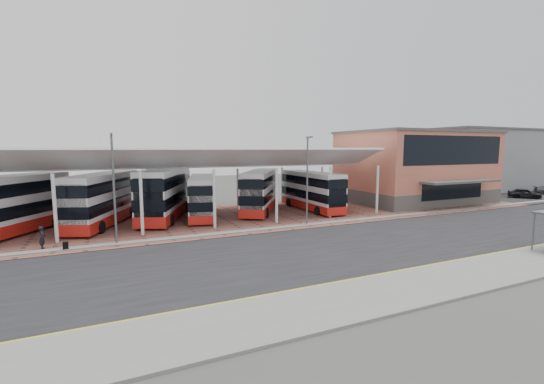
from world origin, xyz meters
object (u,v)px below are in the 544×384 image
object	(u,v)px
bus_2	(166,194)
bus_5	(312,191)
carpark_car_a	(525,193)
pedestrian	(42,238)
bus_1	(103,199)
bus_3	(202,197)
bus_0	(5,207)
terminal	(415,166)
bus_4	(260,191)

from	to	relation	value
bus_2	bus_5	bearing A→B (deg)	15.54
carpark_car_a	pedestrian	bearing A→B (deg)	143.02
bus_1	bus_3	size ratio (longest dim) A/B	1.12
bus_0	bus_5	world-z (taller)	bus_0
bus_3	bus_2	bearing A→B (deg)	-178.69
bus_0	terminal	bearing A→B (deg)	33.63
bus_3	bus_5	bearing A→B (deg)	10.64
bus_5	bus_4	bearing A→B (deg)	167.11
bus_0	carpark_car_a	distance (m)	60.85
bus_4	pedestrian	xyz separation A→B (m)	(-19.67, -7.72, -1.44)
terminal	bus_3	size ratio (longest dim) A/B	1.79
terminal	bus_4	bearing A→B (deg)	177.89
bus_2	carpark_car_a	xyz separation A→B (m)	(48.05, -6.01, -1.76)
bus_3	carpark_car_a	world-z (taller)	bus_3
bus_1	bus_4	xyz separation A→B (m)	(15.79, 0.42, -0.09)
bus_0	carpark_car_a	world-z (taller)	bus_0
bus_0	bus_5	distance (m)	28.55
bus_2	bus_5	distance (m)	15.96
bus_1	bus_2	size ratio (longest dim) A/B	0.94
carpark_car_a	bus_5	bearing A→B (deg)	133.42
bus_0	pedestrian	world-z (taller)	bus_0
bus_4	carpark_car_a	distance (m)	38.39
bus_0	bus_4	xyz separation A→B (m)	(22.78, 2.18, -0.14)
terminal	bus_2	bearing A→B (deg)	177.85
terminal	bus_3	bearing A→B (deg)	179.27
bus_5	carpark_car_a	xyz separation A→B (m)	(32.19, -4.24, -1.43)
bus_4	bus_3	bearing A→B (deg)	-143.89
bus_4	bus_5	size ratio (longest dim) A/B	1.01
terminal	bus_0	bearing A→B (deg)	-178.25
bus_2	pedestrian	xyz separation A→B (m)	(-9.57, -8.12, -1.67)
bus_1	bus_2	world-z (taller)	bus_2
bus_4	pedestrian	bearing A→B (deg)	-126.29
pedestrian	bus_4	bearing A→B (deg)	-67.72
terminal	pedestrian	size ratio (longest dim) A/B	11.42
terminal	carpark_car_a	xyz separation A→B (m)	(15.91, -4.80, -3.89)
bus_0	bus_5	bearing A→B (deg)	33.50
bus_4	pedestrian	size ratio (longest dim) A/B	6.59
bus_4	bus_5	distance (m)	5.92
bus_2	bus_4	world-z (taller)	bus_2
bus_1	bus_5	size ratio (longest dim) A/B	1.10
terminal	bus_2	world-z (taller)	terminal
bus_0	pedestrian	size ratio (longest dim) A/B	7.01
terminal	carpark_car_a	distance (m)	17.07
bus_2	bus_3	distance (m)	3.58
terminal	bus_4	size ratio (longest dim) A/B	1.73
bus_3	pedestrian	size ratio (longest dim) A/B	6.36
bus_0	bus_3	world-z (taller)	bus_0
bus_2	bus_5	world-z (taller)	bus_2
bus_2	pedestrian	bearing A→B (deg)	-117.80
bus_3	bus_1	bearing A→B (deg)	-165.22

